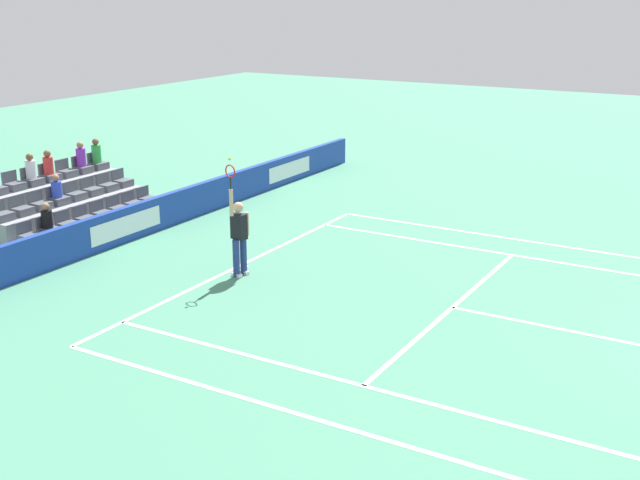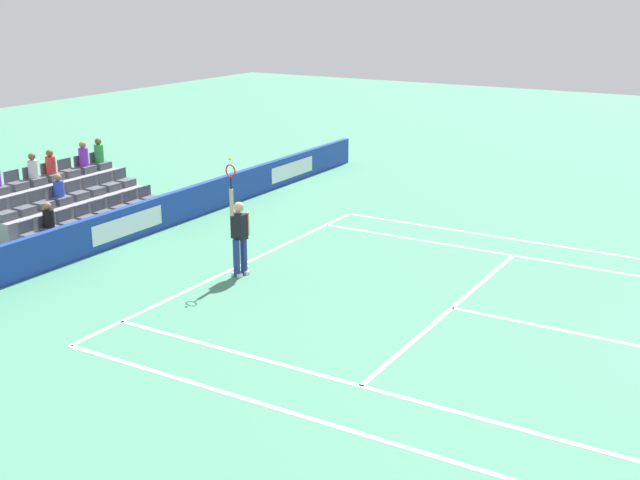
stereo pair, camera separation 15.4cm
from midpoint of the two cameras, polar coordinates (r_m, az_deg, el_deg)
The scene contains 11 objects.
line_baseline at distance 19.88m, azimuth -5.81°, elevation -1.76°, with size 10.97×0.10×0.01m, color white.
line_service at distance 17.40m, azimuth 9.06°, elevation -4.71°, with size 8.23×0.10×0.01m, color white.
line_centre_service at distance 16.64m, azimuth 19.43°, elevation -6.57°, with size 0.10×6.40×0.01m, color white.
line_singles_sideline_left at distance 13.79m, azimuth 4.46°, elevation -10.64°, with size 0.10×11.89×0.01m, color white.
line_singles_sideline_right at distance 20.96m, azimuth 14.36°, elevation -1.22°, with size 0.10×11.89×0.01m, color white.
line_doubles_sideline_left at distance 12.72m, azimuth 1.68°, elevation -13.15°, with size 0.10×11.89×0.01m, color white.
line_doubles_sideline_right at distance 22.23m, azimuth 15.36°, elevation -0.25°, with size 0.10×11.89×0.01m, color white.
line_centre_mark at distance 19.82m, azimuth -5.57°, elevation -1.81°, with size 0.10×0.20×0.01m, color white.
sponsor_barrier at distance 22.10m, azimuth -13.85°, elevation 1.03°, with size 24.27×0.22×0.94m.
tennis_player at distance 18.88m, azimuth -5.96°, elevation 0.35°, with size 0.52×0.39×2.85m.
stadium_stand at distance 23.71m, azimuth -17.95°, elevation 2.01°, with size 4.96×2.85×2.19m.
Camera 1 is at (15.19, -0.80, 6.42)m, focal length 45.44 mm.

